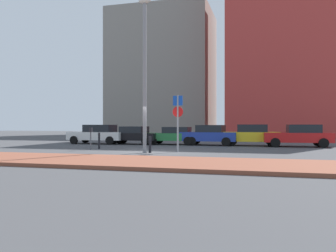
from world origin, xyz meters
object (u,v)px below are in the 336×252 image
parked_car_black (134,135)px  parked_car_yellow (252,135)px  parking_meter (91,135)px  parked_car_green (175,135)px  parking_sign_post (178,116)px  traffic_bollard_near (99,141)px  traffic_bollard_mid (150,145)px  parked_car_white (98,134)px  parked_car_red (299,135)px  parked_car_blue (210,135)px  street_lamp (145,64)px

parked_car_black → parked_car_yellow: parked_car_yellow is taller
parked_car_yellow → parking_meter: size_ratio=3.01×
parking_meter → parked_car_green: bearing=62.8°
parking_sign_post → traffic_bollard_near: (-5.42, 1.14, -1.49)m
parked_car_green → traffic_bollard_mid: (0.67, -8.13, -0.27)m
parked_car_yellow → parking_sign_post: size_ratio=1.28×
parked_car_black → parked_car_green: (3.26, 0.38, -0.02)m
parked_car_white → parked_car_red: bearing=0.8°
parked_car_red → parking_meter: bearing=-152.6°
traffic_bollard_mid → parked_car_blue: bearing=75.8°
parked_car_black → parked_car_red: size_ratio=0.91×
parked_car_yellow → parked_car_red: parked_car_yellow is taller
parked_car_black → traffic_bollard_mid: parked_car_black is taller
parked_car_yellow → parked_car_red: 3.22m
parked_car_yellow → traffic_bollard_mid: size_ratio=4.60×
parked_car_green → traffic_bollard_near: 6.93m
parked_car_green → parked_car_blue: size_ratio=1.05×
parked_car_black → parking_meter: parked_car_black is taller
parked_car_red → parking_sign_post: size_ratio=1.44×
parked_car_white → parked_car_green: 6.28m
parked_car_black → traffic_bollard_mid: (3.93, -7.75, -0.29)m
parked_car_red → parking_sign_post: (-6.93, -6.71, 1.21)m
parked_car_white → parking_meter: 6.81m
parked_car_green → parked_car_yellow: (5.73, -0.02, 0.09)m
parked_car_green → parking_meter: (-3.54, -6.91, 0.17)m
parked_car_blue → parked_car_black: bearing=-177.9°
parked_car_black → parking_sign_post: 8.67m
parked_car_white → parking_meter: bearing=-66.7°
traffic_bollard_near → parking_sign_post: bearing=-11.9°
parked_car_blue → parking_sign_post: bearing=-95.8°
parked_car_green → traffic_bollard_mid: 8.16m
parked_car_green → parked_car_black: bearing=-173.4°
parked_car_green → parking_meter: size_ratio=3.32×
parked_car_white → street_lamp: street_lamp is taller
parked_car_black → street_lamp: street_lamp is taller
parked_car_blue → traffic_bollard_near: parked_car_blue is taller
parked_car_white → traffic_bollard_mid: size_ratio=5.23×
parking_meter → street_lamp: size_ratio=0.16×
parking_sign_post → parked_car_yellow: bearing=62.4°
parked_car_blue → parking_sign_post: parking_sign_post is taller
parking_sign_post → traffic_bollard_near: 5.73m
parking_sign_post → traffic_bollard_mid: parking_sign_post is taller
parked_car_white → parking_meter: size_ratio=3.42×
parked_car_black → traffic_bollard_near: parked_car_black is taller
parking_sign_post → parked_car_green: bearing=105.5°
parked_car_black → street_lamp: (3.69, -7.93, 4.10)m
parked_car_blue → parked_car_yellow: (3.03, 0.14, 0.03)m
parked_car_yellow → parked_car_red: bearing=-7.7°
traffic_bollard_near → parking_meter: bearing=-97.1°
parked_car_green → street_lamp: bearing=-87.0°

